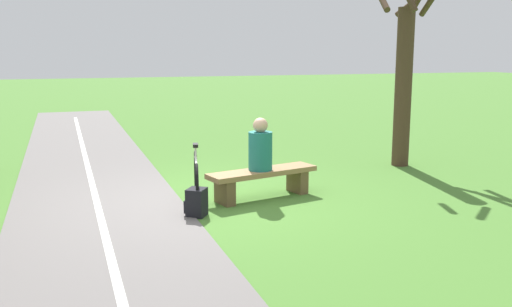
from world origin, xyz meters
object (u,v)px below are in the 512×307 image
Objects in this scene: person_seated at (260,148)px; bench at (263,178)px; backpack at (196,203)px; bicycle at (196,178)px; tree_far_right at (406,67)px.

bench is at bearing -180.00° from person_seated.
person_seated is 1.48m from backpack.
bicycle is 0.78m from backpack.
person_seated is 0.20× the size of tree_far_right.
person_seated reaches higher than bench.
backpack is (1.18, 0.65, -0.62)m from person_seated.
bicycle is at bearing -102.64° from backpack.
person_seated is 2.06× the size of backpack.
backpack is 5.54m from tree_far_right.
tree_far_right is (-4.59, -1.48, 1.60)m from bicycle.
person_seated reaches higher than bicycle.
bicycle is at bearing 17.88° from tree_far_right.
bench is 1.05m from bicycle.
backpack is at bearing 14.30° from bench.
bench is 4.70× the size of backpack.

